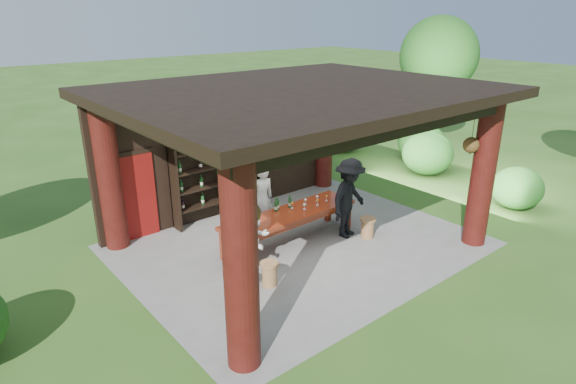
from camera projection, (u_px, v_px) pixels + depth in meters
ground at (299, 245)px, 10.80m from camera, size 90.00×90.00×0.00m
pavilion at (287, 149)px, 10.35m from camera, size 7.50×6.00×3.60m
wine_shelf at (220, 174)px, 11.89m from camera, size 2.56×0.39×2.25m
tasting_table at (290, 218)px, 10.65m from camera, size 3.35×0.92×0.75m
stool_near_left at (269, 273)px, 9.13m from camera, size 0.36×0.36×0.48m
stool_near_right at (368, 227)px, 11.07m from camera, size 0.37×0.37×0.48m
stool_far_left at (239, 284)px, 8.77m from camera, size 0.38×0.38×0.49m
host at (262, 200)px, 11.11m from camera, size 0.64×0.46×1.67m
guest_woman at (256, 240)px, 9.42m from camera, size 0.78×0.66×1.41m
guest_man at (349, 198)px, 10.91m from camera, size 1.35×0.99×1.87m
table_bottles at (281, 203)px, 10.73m from camera, size 0.46×0.16×0.31m
table_glasses at (311, 202)px, 11.01m from camera, size 0.98×0.29×0.15m
napkin_basket at (248, 223)px, 9.92m from camera, size 0.26×0.19×0.14m
shrubs at (348, 185)px, 12.83m from camera, size 15.42×9.43×1.36m
trees at (376, 73)px, 12.75m from camera, size 21.26×9.60×4.80m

